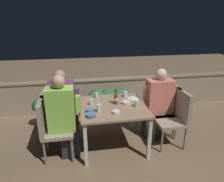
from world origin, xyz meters
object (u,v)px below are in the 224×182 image
person_green_blouse (64,117)px  potted_plant (40,110)px  person_purple_stripe (65,108)px  chair_left_far (52,115)px  chair_right_near (176,114)px  person_coral_top (157,104)px  chair_left_near (50,125)px  chair_right_far (168,106)px  beer_bottle (116,98)px

person_green_blouse → potted_plant: 1.11m
person_green_blouse → person_purple_stripe: bearing=91.1°
potted_plant → chair_left_far: bearing=-64.1°
person_purple_stripe → chair_right_near: size_ratio=1.37×
chair_right_near → potted_plant: chair_right_near is taller
potted_plant → person_coral_top: bearing=-17.1°
chair_left_near → chair_right_far: (1.98, 0.30, 0.00)m
chair_left_near → person_purple_stripe: (0.20, 0.33, 0.09)m
beer_bottle → potted_plant: 1.58m
person_purple_stripe → beer_bottle: size_ratio=5.15×
chair_left_far → chair_right_far: same height
chair_right_far → beer_bottle: (-0.96, -0.09, 0.26)m
chair_right_near → person_purple_stripe: bearing=169.3°
chair_left_near → chair_right_near: 1.99m
chair_left_near → chair_right_near: size_ratio=1.00×
beer_bottle → potted_plant: beer_bottle is taller
beer_bottle → potted_plant: (-1.33, 0.73, -0.45)m
chair_left_near → chair_right_near: (1.99, -0.01, 0.00)m
person_green_blouse → chair_right_near: person_green_blouse is taller
chair_left_near → person_purple_stripe: bearing=58.8°
person_green_blouse → chair_right_near: 1.78m
chair_right_far → person_coral_top: (-0.21, -0.00, 0.07)m
chair_right_near → beer_bottle: beer_bottle is taller
chair_left_near → potted_plant: size_ratio=1.56×
chair_left_far → person_coral_top: bearing=-0.9°
potted_plant → chair_right_near: bearing=-22.5°
person_green_blouse → chair_right_near: bearing=-0.2°
person_purple_stripe → chair_right_far: size_ratio=1.37×
person_purple_stripe → chair_right_near: 1.82m
chair_right_near → chair_right_far: bearing=90.6°
person_purple_stripe → beer_bottle: bearing=-8.2°
chair_right_far → chair_left_near: bearing=-171.3°
chair_right_near → person_coral_top: size_ratio=0.75×
person_green_blouse → person_coral_top: bearing=10.9°
person_green_blouse → person_purple_stripe: (-0.01, 0.33, -0.01)m
person_green_blouse → chair_left_near: bearing=180.0°
chair_right_near → person_green_blouse: bearing=179.8°
chair_left_far → chair_right_near: 2.02m
person_purple_stripe → chair_right_near: bearing=-10.7°
person_green_blouse → chair_left_far: person_green_blouse is taller
chair_right_near → potted_plant: (-2.29, 0.95, -0.19)m
beer_bottle → person_green_blouse: bearing=-165.5°
person_coral_top → beer_bottle: 0.78m
person_green_blouse → chair_right_near: size_ratio=1.39×
person_purple_stripe → chair_right_near: (1.79, -0.34, -0.09)m
chair_left_near → person_purple_stripe: person_purple_stripe is taller
chair_right_far → potted_plant: chair_right_far is taller
chair_right_near → chair_right_far: size_ratio=1.00×
person_purple_stripe → chair_right_near: person_purple_stripe is taller
chair_left_near → person_purple_stripe: 0.40m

